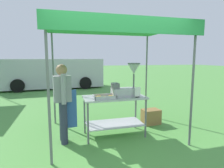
{
  "coord_description": "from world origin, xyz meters",
  "views": [
    {
      "loc": [
        -0.96,
        -3.06,
        1.73
      ],
      "look_at": [
        0.14,
        1.02,
        1.14
      ],
      "focal_mm": 29.96,
      "sensor_mm": 36.0,
      "label": 1
    }
  ],
  "objects_px": {
    "menu_sign": "(138,93)",
    "supply_crate": "(151,117)",
    "van_silver": "(52,73)",
    "donut_fryer": "(127,83)",
    "stall_canopy": "(113,30)",
    "donut_cart": "(114,107)",
    "donut_tray": "(104,97)",
    "vendor": "(63,99)"
  },
  "relations": [
    {
      "from": "donut_fryer",
      "to": "van_silver",
      "type": "relative_size",
      "value": 0.13
    },
    {
      "from": "menu_sign",
      "to": "supply_crate",
      "type": "relative_size",
      "value": 0.48
    },
    {
      "from": "menu_sign",
      "to": "supply_crate",
      "type": "height_order",
      "value": "menu_sign"
    },
    {
      "from": "menu_sign",
      "to": "supply_crate",
      "type": "bearing_deg",
      "value": 44.83
    },
    {
      "from": "stall_canopy",
      "to": "supply_crate",
      "type": "xyz_separation_m",
      "value": [
        1.14,
        0.37,
        -2.13
      ]
    },
    {
      "from": "stall_canopy",
      "to": "vendor",
      "type": "xyz_separation_m",
      "value": [
        -1.1,
        -0.15,
        -1.42
      ]
    },
    {
      "from": "menu_sign",
      "to": "van_silver",
      "type": "distance_m",
      "value": 7.99
    },
    {
      "from": "stall_canopy",
      "to": "donut_fryer",
      "type": "relative_size",
      "value": 3.86
    },
    {
      "from": "menu_sign",
      "to": "vendor",
      "type": "height_order",
      "value": "vendor"
    },
    {
      "from": "menu_sign",
      "to": "supply_crate",
      "type": "distance_m",
      "value": 1.24
    },
    {
      "from": "donut_tray",
      "to": "van_silver",
      "type": "xyz_separation_m",
      "value": [
        -1.37,
        7.62,
        -0.04
      ]
    },
    {
      "from": "donut_fryer",
      "to": "vendor",
      "type": "bearing_deg",
      "value": -178.17
    },
    {
      "from": "donut_cart",
      "to": "donut_fryer",
      "type": "xyz_separation_m",
      "value": [
        0.29,
        -0.01,
        0.52
      ]
    },
    {
      "from": "supply_crate",
      "to": "van_silver",
      "type": "bearing_deg",
      "value": 111.5
    },
    {
      "from": "donut_tray",
      "to": "vendor",
      "type": "xyz_separation_m",
      "value": [
        -0.84,
        0.07,
        -0.01
      ]
    },
    {
      "from": "donut_cart",
      "to": "supply_crate",
      "type": "bearing_deg",
      "value": 22.35
    },
    {
      "from": "vendor",
      "to": "supply_crate",
      "type": "bearing_deg",
      "value": 13.1
    },
    {
      "from": "supply_crate",
      "to": "donut_fryer",
      "type": "bearing_deg",
      "value": -150.77
    },
    {
      "from": "donut_cart",
      "to": "van_silver",
      "type": "distance_m",
      "value": 7.68
    },
    {
      "from": "stall_canopy",
      "to": "donut_tray",
      "type": "xyz_separation_m",
      "value": [
        -0.26,
        -0.22,
        -1.41
      ]
    },
    {
      "from": "van_silver",
      "to": "donut_tray",
      "type": "bearing_deg",
      "value": -79.81
    },
    {
      "from": "stall_canopy",
      "to": "menu_sign",
      "type": "bearing_deg",
      "value": -33.32
    },
    {
      "from": "donut_cart",
      "to": "donut_tray",
      "type": "bearing_deg",
      "value": -154.45
    },
    {
      "from": "donut_cart",
      "to": "van_silver",
      "type": "xyz_separation_m",
      "value": [
        -1.63,
        7.5,
        0.22
      ]
    },
    {
      "from": "donut_fryer",
      "to": "supply_crate",
      "type": "xyz_separation_m",
      "value": [
        0.85,
        0.48,
        -0.98
      ]
    },
    {
      "from": "donut_cart",
      "to": "vendor",
      "type": "bearing_deg",
      "value": -177.3
    },
    {
      "from": "donut_fryer",
      "to": "menu_sign",
      "type": "bearing_deg",
      "value": -48.87
    },
    {
      "from": "donut_tray",
      "to": "supply_crate",
      "type": "height_order",
      "value": "donut_tray"
    },
    {
      "from": "menu_sign",
      "to": "stall_canopy",
      "type": "bearing_deg",
      "value": 146.68
    },
    {
      "from": "donut_cart",
      "to": "donut_fryer",
      "type": "distance_m",
      "value": 0.6
    },
    {
      "from": "menu_sign",
      "to": "vendor",
      "type": "distance_m",
      "value": 1.57
    },
    {
      "from": "donut_cart",
      "to": "menu_sign",
      "type": "distance_m",
      "value": 0.61
    },
    {
      "from": "donut_fryer",
      "to": "donut_tray",
      "type": "bearing_deg",
      "value": -168.08
    },
    {
      "from": "donut_fryer",
      "to": "stall_canopy",
      "type": "bearing_deg",
      "value": 159.9
    },
    {
      "from": "stall_canopy",
      "to": "van_silver",
      "type": "distance_m",
      "value": 7.72
    },
    {
      "from": "van_silver",
      "to": "donut_cart",
      "type": "bearing_deg",
      "value": -77.76
    },
    {
      "from": "stall_canopy",
      "to": "supply_crate",
      "type": "distance_m",
      "value": 2.44
    },
    {
      "from": "donut_tray",
      "to": "menu_sign",
      "type": "relative_size",
      "value": 2.02
    },
    {
      "from": "vendor",
      "to": "van_silver",
      "type": "distance_m",
      "value": 7.57
    },
    {
      "from": "donut_cart",
      "to": "donut_tray",
      "type": "distance_m",
      "value": 0.39
    },
    {
      "from": "stall_canopy",
      "to": "donut_fryer",
      "type": "bearing_deg",
      "value": -20.1
    },
    {
      "from": "stall_canopy",
      "to": "menu_sign",
      "type": "height_order",
      "value": "stall_canopy"
    }
  ]
}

